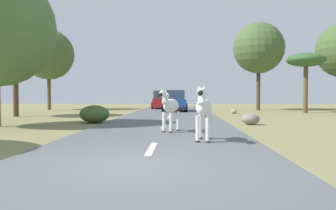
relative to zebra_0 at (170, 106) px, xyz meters
The scene contains 14 objects.
ground_plane 5.97m from the zebra_0, 95.41° to the right, with size 90.00×90.00×0.00m, color olive.
road 5.95m from the zebra_0, 93.34° to the right, with size 6.00×64.00×0.05m, color #56595B.
lane_markings 6.93m from the zebra_0, 92.85° to the right, with size 0.16×56.00×0.01m.
zebra_0 is the anchor object (origin of this frame).
zebra_1 2.67m from the zebra_0, 66.67° to the right, with size 0.62×1.71×1.62m.
car_0 20.71m from the zebra_0, 94.15° to the left, with size 2.19×4.43×1.74m.
car_1 15.63m from the zebra_0, 90.68° to the left, with size 2.15×4.41×1.74m.
tree_1 22.27m from the zebra_0, 122.98° to the left, with size 4.65×4.65×7.46m.
tree_2 20.48m from the zebra_0, 68.14° to the left, with size 4.60×4.60×7.95m.
tree_4 13.98m from the zebra_0, 139.14° to the left, with size 4.53×4.53×5.12m.
tree_6 17.52m from the zebra_0, 54.44° to the left, with size 2.97×2.97×4.62m.
bush_1 5.81m from the zebra_0, 132.74° to the left, with size 1.48×1.33×0.89m, color #425B2D.
rock_0 5.18m from the zebra_0, 44.30° to the left, with size 0.84×0.69×0.54m, color gray.
rock_1 13.58m from the zebra_0, 71.29° to the left, with size 0.45×0.45×0.33m, color gray.
Camera 1 is at (0.96, -6.32, 1.41)m, focal length 35.62 mm.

